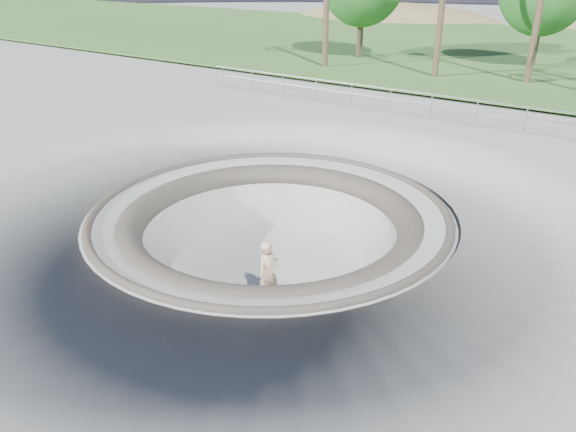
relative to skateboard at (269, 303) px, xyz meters
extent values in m
plane|color=#A1A19C|center=(-1.09, 1.57, 1.84)|extent=(180.00, 180.00, 0.00)
torus|color=#A1A19C|center=(-1.09, 1.57, -0.16)|extent=(14.00, 14.00, 4.00)
cylinder|color=#A1A19C|center=(-1.09, 1.57, -0.11)|extent=(6.60, 6.60, 0.10)
torus|color=#443F36|center=(-1.09, 1.57, 1.82)|extent=(10.24, 10.24, 0.24)
torus|color=#443F36|center=(-1.09, 1.57, 1.39)|extent=(8.91, 8.91, 0.81)
cube|color=#356227|center=(-1.09, 35.57, 2.06)|extent=(180.00, 36.00, 0.12)
ellipsoid|color=brown|center=(-23.09, 56.57, -4.60)|extent=(50.40, 36.00, 23.40)
cylinder|color=#94989D|center=(-1.09, 13.57, 3.01)|extent=(25.00, 0.05, 0.05)
cylinder|color=#94989D|center=(-1.09, 13.57, 2.56)|extent=(25.00, 0.05, 0.05)
cube|color=brown|center=(0.00, 0.00, 0.01)|extent=(0.79, 0.25, 0.02)
cylinder|color=silver|center=(0.00, 0.00, -0.03)|extent=(0.04, 0.16, 0.03)
cylinder|color=silver|center=(0.00, 0.00, -0.03)|extent=(0.04, 0.16, 0.03)
cylinder|color=beige|center=(0.00, 0.00, -0.03)|extent=(0.06, 0.03, 0.06)
cylinder|color=beige|center=(0.00, 0.00, -0.03)|extent=(0.06, 0.03, 0.06)
cylinder|color=beige|center=(0.00, 0.00, -0.03)|extent=(0.06, 0.03, 0.06)
cylinder|color=beige|center=(0.00, 0.00, -0.03)|extent=(0.06, 0.03, 0.06)
imported|color=#D1B287|center=(0.00, 0.00, 0.91)|extent=(0.54, 0.72, 1.79)
cylinder|color=brown|center=(-11.41, 26.17, 4.48)|extent=(0.44, 0.44, 4.94)
cylinder|color=brown|center=(-0.45, 29.02, 4.30)|extent=(0.44, 0.44, 4.60)
camera|label=1|loc=(7.63, -10.13, 8.38)|focal=35.00mm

